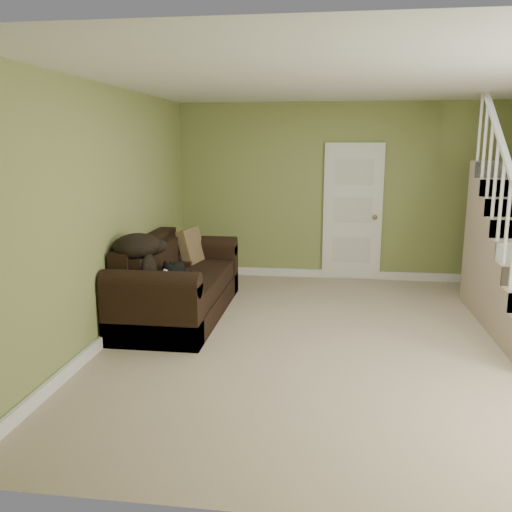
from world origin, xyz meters
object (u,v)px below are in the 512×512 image
(sofa, at_px, (176,286))
(banana, at_px, (189,285))
(side_table, at_px, (177,279))
(cat, at_px, (175,270))

(sofa, distance_m, banana, 0.68)
(sofa, xyz_separation_m, banana, (0.31, -0.57, 0.18))
(sofa, relative_size, side_table, 2.99)
(side_table, relative_size, cat, 1.49)
(side_table, relative_size, banana, 3.71)
(side_table, distance_m, cat, 0.89)
(sofa, height_order, cat, sofa)
(sofa, distance_m, side_table, 0.64)
(cat, distance_m, banana, 0.46)
(side_table, distance_m, banana, 1.30)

